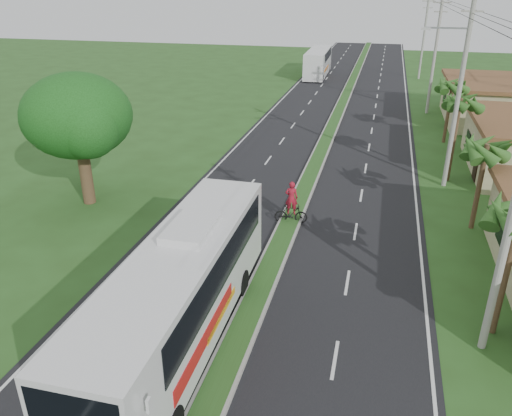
# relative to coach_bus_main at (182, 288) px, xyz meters

# --- Properties ---
(ground) EXTENTS (180.00, 180.00, 0.00)m
(ground) POSITION_rel_coach_bus_main_xyz_m (1.87, 0.31, -2.27)
(ground) COLOR #27491B
(ground) RESTS_ON ground
(road_asphalt) EXTENTS (14.00, 160.00, 0.02)m
(road_asphalt) POSITION_rel_coach_bus_main_xyz_m (1.87, 20.31, -2.26)
(road_asphalt) COLOR black
(road_asphalt) RESTS_ON ground
(median_strip) EXTENTS (1.20, 160.00, 0.18)m
(median_strip) POSITION_rel_coach_bus_main_xyz_m (1.87, 20.31, -2.17)
(median_strip) COLOR gray
(median_strip) RESTS_ON ground
(lane_edge_left) EXTENTS (0.12, 160.00, 0.01)m
(lane_edge_left) POSITION_rel_coach_bus_main_xyz_m (-4.83, 20.31, -2.27)
(lane_edge_left) COLOR silver
(lane_edge_left) RESTS_ON ground
(lane_edge_right) EXTENTS (0.12, 160.00, 0.01)m
(lane_edge_right) POSITION_rel_coach_bus_main_xyz_m (8.57, 20.31, -2.27)
(lane_edge_right) COLOR silver
(lane_edge_right) RESTS_ON ground
(shop_far) EXTENTS (8.60, 11.60, 3.82)m
(shop_far) POSITION_rel_coach_bus_main_xyz_m (15.87, 36.31, -0.34)
(shop_far) COLOR tan
(shop_far) RESTS_ON ground
(palm_verge_b) EXTENTS (2.40, 2.40, 5.05)m
(palm_verge_b) POSITION_rel_coach_bus_main_xyz_m (11.27, 12.31, 2.08)
(palm_verge_b) COLOR #473321
(palm_verge_b) RESTS_ON ground
(palm_verge_c) EXTENTS (2.40, 2.40, 5.85)m
(palm_verge_c) POSITION_rel_coach_bus_main_xyz_m (10.67, 19.31, 2.85)
(palm_verge_c) COLOR #473321
(palm_verge_c) RESTS_ON ground
(palm_verge_d) EXTENTS (2.40, 2.40, 5.25)m
(palm_verge_d) POSITION_rel_coach_bus_main_xyz_m (11.17, 28.31, 2.28)
(palm_verge_d) COLOR #473321
(palm_verge_d) RESTS_ON ground
(shade_tree) EXTENTS (6.30, 6.00, 7.54)m
(shade_tree) POSITION_rel_coach_bus_main_xyz_m (-10.24, 10.33, 2.76)
(shade_tree) COLOR #473321
(shade_tree) RESTS_ON ground
(utility_pole_b) EXTENTS (3.20, 0.28, 12.00)m
(utility_pole_b) POSITION_rel_coach_bus_main_xyz_m (10.34, 18.31, 3.98)
(utility_pole_b) COLOR gray
(utility_pole_b) RESTS_ON ground
(utility_pole_c) EXTENTS (1.60, 0.28, 11.00)m
(utility_pole_c) POSITION_rel_coach_bus_main_xyz_m (10.37, 38.31, 3.40)
(utility_pole_c) COLOR gray
(utility_pole_c) RESTS_ON ground
(utility_pole_d) EXTENTS (1.60, 0.28, 10.50)m
(utility_pole_d) POSITION_rel_coach_bus_main_xyz_m (10.37, 58.31, 3.15)
(utility_pole_d) COLOR gray
(utility_pole_d) RESTS_ON ground
(coach_bus_main) EXTENTS (2.83, 12.82, 4.13)m
(coach_bus_main) POSITION_rel_coach_bus_main_xyz_m (0.00, 0.00, 0.00)
(coach_bus_main) COLOR silver
(coach_bus_main) RESTS_ON ground
(coach_bus_far) EXTENTS (2.91, 11.99, 3.48)m
(coach_bus_far) POSITION_rel_coach_bus_main_xyz_m (-3.19, 57.47, -0.30)
(coach_bus_far) COLOR silver
(coach_bus_far) RESTS_ON ground
(motorcyclist) EXTENTS (1.82, 0.72, 2.39)m
(motorcyclist) POSITION_rel_coach_bus_main_xyz_m (1.90, 10.51, -1.40)
(motorcyclist) COLOR black
(motorcyclist) RESTS_ON ground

